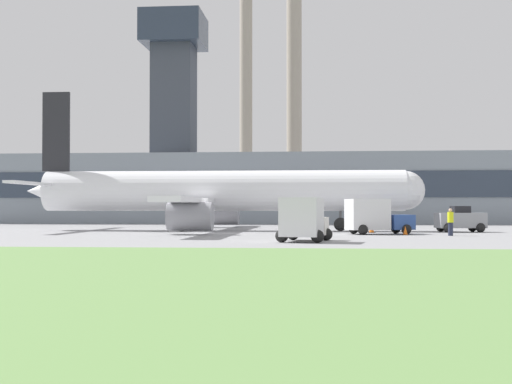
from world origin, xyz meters
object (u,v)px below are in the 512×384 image
airplane (216,192)px  ground_crew_person (451,222)px  fuel_truck (304,221)px  baggage_truck (375,217)px  pushback_tug (460,221)px

airplane → ground_crew_person: (16.62, -8.23, -2.10)m
airplane → fuel_truck: size_ratio=7.34×
fuel_truck → baggage_truck: bearing=66.7°
pushback_tug → baggage_truck: bearing=-145.5°
pushback_tug → fuel_truck: (-11.30, -15.39, 0.28)m
airplane → baggage_truck: size_ratio=6.56×
pushback_tug → ground_crew_person: size_ratio=2.08×
pushback_tug → fuel_truck: size_ratio=0.86×
pushback_tug → ground_crew_person: pushback_tug is taller
airplane → baggage_truck: (11.92, -6.04, -1.84)m
fuel_truck → ground_crew_person: (9.37, 8.64, -0.23)m
airplane → pushback_tug: (18.55, -1.48, -2.16)m
baggage_truck → fuel_truck: (-4.66, -10.84, -0.03)m
baggage_truck → airplane: bearing=153.1°
airplane → baggage_truck: 13.48m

